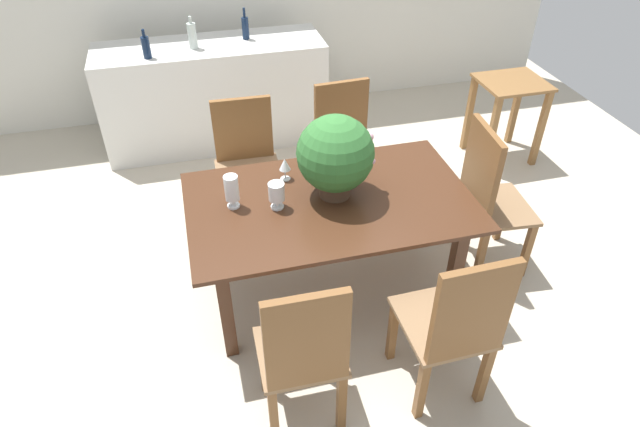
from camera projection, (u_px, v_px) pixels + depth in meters
name	position (u px, v px, depth m)	size (l,w,h in m)	color
ground_plane	(318.00, 259.00, 3.97)	(7.04, 7.04, 0.00)	#BCB29E
dining_table	(330.00, 214.00, 3.35)	(1.71, 1.04, 0.74)	#422616
chair_far_left	(246.00, 156.00, 4.05)	(0.48, 0.43, 0.97)	brown
chair_near_left	(304.00, 354.00, 2.59)	(0.43, 0.41, 1.04)	brown
chair_far_right	(345.00, 141.00, 4.20)	(0.48, 0.44, 1.01)	brown
chair_near_right	(455.00, 324.00, 2.73)	(0.44, 0.48, 1.05)	brown
chair_foot_end	(488.00, 193.00, 3.60)	(0.44, 0.51, 1.06)	brown
flower_centerpiece	(335.00, 155.00, 3.17)	(0.47, 0.46, 0.51)	#4C3828
crystal_vase_left	(277.00, 193.00, 3.17)	(0.10, 0.10, 0.17)	silver
crystal_vase_center_near	(232.00, 189.00, 3.16)	(0.08, 0.08, 0.21)	silver
wine_glass	(285.00, 165.00, 3.41)	(0.07, 0.07, 0.15)	silver
kitchen_counter	(215.00, 95.00, 5.05)	(2.00, 0.64, 0.94)	silver
wine_bottle_green	(146.00, 47.00, 4.47)	(0.07, 0.07, 0.24)	#0F1E38
wine_bottle_clear	(245.00, 27.00, 4.81)	(0.06, 0.06, 0.27)	#0F1E38
wine_bottle_amber	(192.00, 35.00, 4.63)	(0.07, 0.07, 0.27)	#B2BFB7
side_table	(508.00, 103.00, 4.78)	(0.55, 0.50, 0.74)	brown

